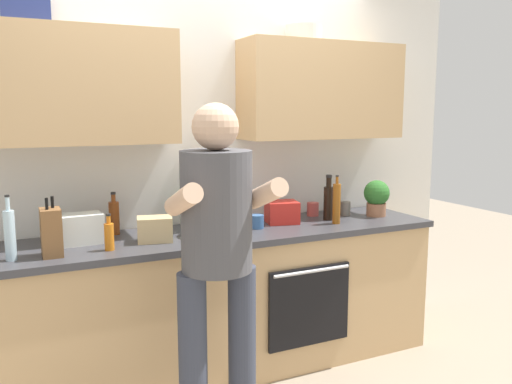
# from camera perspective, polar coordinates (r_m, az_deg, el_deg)

# --- Properties ---
(ground_plane) EXTENTS (12.00, 12.00, 0.00)m
(ground_plane) POSITION_cam_1_polar(r_m,az_deg,el_deg) (3.58, -3.57, -18.46)
(ground_plane) COLOR gray
(back_wall_unit) EXTENTS (4.00, 0.38, 2.50)m
(back_wall_unit) POSITION_cam_1_polar(r_m,az_deg,el_deg) (3.44, -5.60, 6.31)
(back_wall_unit) COLOR silver
(back_wall_unit) RESTS_ON ground
(counter) EXTENTS (2.84, 0.67, 0.90)m
(counter) POSITION_cam_1_polar(r_m,az_deg,el_deg) (3.40, -3.61, -11.69)
(counter) COLOR tan
(counter) RESTS_ON ground
(person_standing) EXTENTS (0.49, 0.45, 1.68)m
(person_standing) POSITION_cam_1_polar(r_m,az_deg,el_deg) (2.53, -4.22, -6.03)
(person_standing) COLOR #383D4C
(person_standing) RESTS_ON ground
(bottle_juice) EXTENTS (0.05, 0.05, 0.20)m
(bottle_juice) POSITION_cam_1_polar(r_m,az_deg,el_deg) (2.93, -15.60, -4.57)
(bottle_juice) COLOR orange
(bottle_juice) RESTS_ON counter
(bottle_hotsauce) EXTENTS (0.06, 0.06, 0.29)m
(bottle_hotsauce) POSITION_cam_1_polar(r_m,az_deg,el_deg) (3.33, -2.93, -1.98)
(bottle_hotsauce) COLOR red
(bottle_hotsauce) RESTS_ON counter
(bottle_syrup) EXTENTS (0.05, 0.05, 0.32)m
(bottle_syrup) POSITION_cam_1_polar(r_m,az_deg,el_deg) (3.51, 8.71, -1.20)
(bottle_syrup) COLOR #8C4C14
(bottle_syrup) RESTS_ON counter
(bottle_soy) EXTENTS (0.07, 0.07, 0.31)m
(bottle_soy) POSITION_cam_1_polar(r_m,az_deg,el_deg) (3.62, 7.85, -0.99)
(bottle_soy) COLOR black
(bottle_soy) RESTS_ON counter
(bottle_soda) EXTENTS (0.07, 0.07, 0.35)m
(bottle_soda) POSITION_cam_1_polar(r_m,az_deg,el_deg) (3.37, -6.50, -1.39)
(bottle_soda) COLOR #198C33
(bottle_soda) RESTS_ON counter
(bottle_water) EXTENTS (0.05, 0.05, 0.33)m
(bottle_water) POSITION_cam_1_polar(r_m,az_deg,el_deg) (2.89, -25.09, -4.16)
(bottle_water) COLOR silver
(bottle_water) RESTS_ON counter
(bottle_vinegar) EXTENTS (0.06, 0.06, 0.26)m
(bottle_vinegar) POSITION_cam_1_polar(r_m,az_deg,el_deg) (3.29, -15.09, -2.63)
(bottle_vinegar) COLOR brown
(bottle_vinegar) RESTS_ON counter
(cup_tea) EXTENTS (0.09, 0.09, 0.09)m
(cup_tea) POSITION_cam_1_polar(r_m,az_deg,el_deg) (3.35, 0.12, -3.22)
(cup_tea) COLOR #33598C
(cup_tea) RESTS_ON counter
(cup_stoneware) EXTENTS (0.07, 0.07, 0.10)m
(cup_stoneware) POSITION_cam_1_polar(r_m,az_deg,el_deg) (3.81, 9.65, -1.77)
(cup_stoneware) COLOR slate
(cup_stoneware) RESTS_ON counter
(cup_ceramic) EXTENTS (0.08, 0.08, 0.09)m
(cup_ceramic) POSITION_cam_1_polar(r_m,az_deg,el_deg) (3.77, 6.16, -1.86)
(cup_ceramic) COLOR #BF4C47
(cup_ceramic) RESTS_ON counter
(mixing_bowl) EXTENTS (0.30, 0.30, 0.09)m
(mixing_bowl) POSITION_cam_1_polar(r_m,az_deg,el_deg) (3.17, -5.09, -3.90)
(mixing_bowl) COLOR silver
(mixing_bowl) RESTS_ON counter
(knife_block) EXTENTS (0.10, 0.14, 0.31)m
(knife_block) POSITION_cam_1_polar(r_m,az_deg,el_deg) (2.90, -21.27, -4.07)
(knife_block) COLOR brown
(knife_block) RESTS_ON counter
(potted_herb) EXTENTS (0.18, 0.18, 0.26)m
(potted_herb) POSITION_cam_1_polar(r_m,az_deg,el_deg) (3.82, 12.91, -0.49)
(potted_herb) COLOR #9E6647
(potted_herb) RESTS_ON counter
(grocery_bag_bread) EXTENTS (0.22, 0.18, 0.14)m
(grocery_bag_bread) POSITION_cam_1_polar(r_m,az_deg,el_deg) (3.07, -10.90, -3.97)
(grocery_bag_bread) COLOR tan
(grocery_bag_bread) RESTS_ON counter
(grocery_bag_produce) EXTENTS (0.26, 0.18, 0.17)m
(grocery_bag_produce) POSITION_cam_1_polar(r_m,az_deg,el_deg) (3.12, -18.53, -3.79)
(grocery_bag_produce) COLOR silver
(grocery_bag_produce) RESTS_ON counter
(grocery_bag_crisps) EXTENTS (0.24, 0.22, 0.14)m
(grocery_bag_crisps) POSITION_cam_1_polar(r_m,az_deg,el_deg) (3.51, 2.83, -2.19)
(grocery_bag_crisps) COLOR red
(grocery_bag_crisps) RESTS_ON counter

